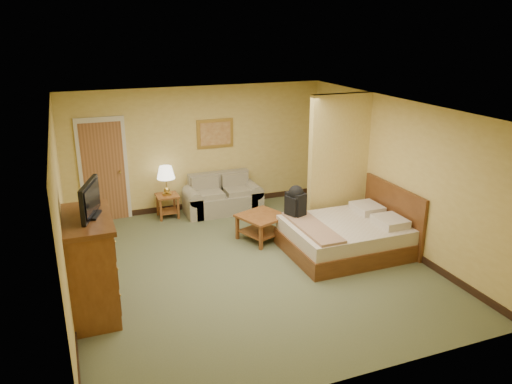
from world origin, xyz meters
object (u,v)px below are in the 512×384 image
coffee_table (262,222)px  bed (349,235)px  dresser (89,265)px  loveseat (222,200)px

coffee_table → bed: bearing=-39.7°
dresser → bed: bearing=5.5°
loveseat → dresser: (-2.84, -3.09, 0.44)m
loveseat → dresser: size_ratio=1.14×
dresser → bed: (4.29, 0.42, -0.41)m
coffee_table → dresser: dresser is taller
loveseat → bed: size_ratio=0.80×
coffee_table → dresser: bearing=-155.1°
dresser → bed: size_ratio=0.70×
loveseat → dresser: dresser is taller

